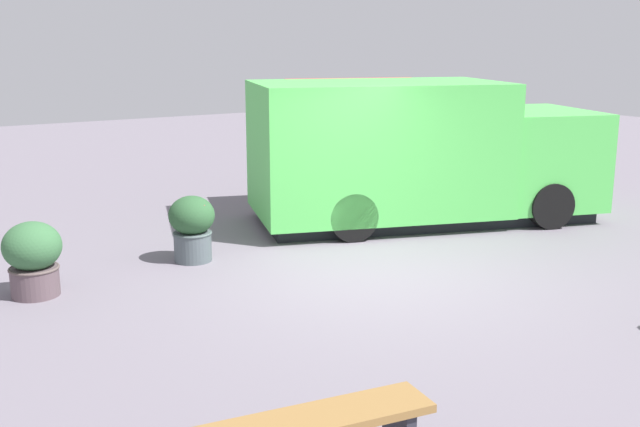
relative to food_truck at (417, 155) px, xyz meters
The scene contains 4 objects.
ground_plane 3.30m from the food_truck, 131.75° to the left, with size 40.00×40.00×0.00m, color slate.
food_truck is the anchor object (origin of this frame).
planter_flowering_near 6.17m from the food_truck, 95.32° to the left, with size 0.67×0.67×0.88m.
planter_flowering_far 4.06m from the food_truck, 93.26° to the left, with size 0.61×0.61×0.89m.
Camera 1 is at (-7.36, 5.46, 2.93)m, focal length 42.70 mm.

